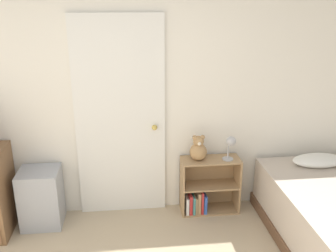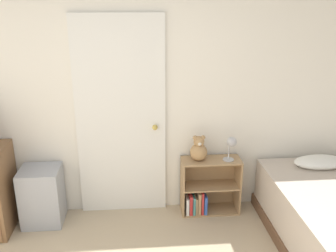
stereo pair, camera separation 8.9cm
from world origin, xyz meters
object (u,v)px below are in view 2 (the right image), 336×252
Objects in this scene: teddy_bear at (199,150)px; bookshelf at (206,190)px; storage_bin at (42,196)px; desk_lamp at (231,144)px.

bookshelf is at bearing 4.57° from teddy_bear.
teddy_bear is at bearing 1.94° from storage_bin.
bookshelf is (1.69, 0.06, -0.05)m from storage_bin.
storage_bin is at bearing -177.92° from bookshelf.
teddy_bear is at bearing -175.43° from bookshelf.
bookshelf reaches higher than storage_bin.
bookshelf is at bearing 169.03° from desk_lamp.
storage_bin is 1.99m from desk_lamp.
desk_lamp is (0.33, -0.04, 0.06)m from teddy_bear.
bookshelf is 0.59m from desk_lamp.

